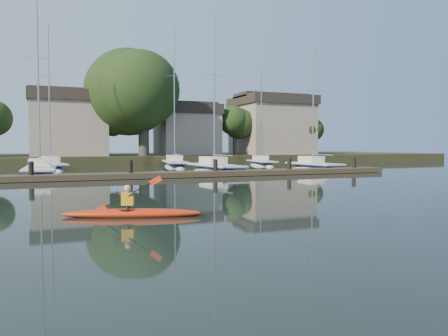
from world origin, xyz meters
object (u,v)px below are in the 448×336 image
object	(u,v)px
sailboat_1	(40,179)
sailboat_3	(216,175)
kayak	(132,211)
sailboat_5	(51,172)
sailboat_6	(175,169)
sailboat_4	(314,172)
sailboat_7	(262,167)
dock	(174,174)

from	to	relation	value
sailboat_1	sailboat_3	xyz separation A→B (m)	(13.10, -0.51, -0.01)
kayak	sailboat_5	size ratio (longest dim) A/B	0.30
sailboat_5	sailboat_6	distance (m)	11.63
kayak	sailboat_5	bearing A→B (deg)	112.20
sailboat_1	sailboat_4	world-z (taller)	sailboat_1
kayak	sailboat_7	world-z (taller)	sailboat_7
sailboat_3	sailboat_7	size ratio (longest dim) A/B	1.17
kayak	sailboat_3	xyz separation A→B (m)	(10.01, 19.59, -0.37)
dock	sailboat_6	size ratio (longest dim) A/B	2.17
sailboat_3	sailboat_5	distance (m)	15.51
sailboat_4	sailboat_6	size ratio (longest dim) A/B	0.78
kayak	sailboat_7	size ratio (longest dim) A/B	0.37
kayak	dock	size ratio (longest dim) A/B	0.13
sailboat_6	sailboat_7	distance (m)	9.40
kayak	sailboat_1	bearing A→B (deg)	116.21
sailboat_1	sailboat_5	size ratio (longest dim) A/B	1.00
kayak	sailboat_4	bearing A→B (deg)	62.78
sailboat_1	sailboat_6	bearing A→B (deg)	37.57
sailboat_1	sailboat_7	world-z (taller)	sailboat_1
sailboat_3	sailboat_5	xyz separation A→B (m)	(-12.40, 9.31, 0.02)
sailboat_3	dock	bearing A→B (deg)	-144.30
sailboat_6	kayak	bearing A→B (deg)	-99.17
dock	sailboat_6	bearing A→B (deg)	74.80
sailboat_3	sailboat_6	bearing A→B (deg)	88.89
sailboat_1	sailboat_5	world-z (taller)	sailboat_5
sailboat_4	sailboat_6	distance (m)	14.01
kayak	dock	bearing A→B (deg)	87.99
kayak	sailboat_7	bearing A→B (deg)	74.41
sailboat_1	kayak	bearing A→B (deg)	-80.27
sailboat_4	sailboat_6	world-z (taller)	sailboat_6
sailboat_5	sailboat_7	bearing A→B (deg)	-8.91
sailboat_6	sailboat_7	size ratio (longest dim) A/B	1.34
sailboat_4	dock	bearing A→B (deg)	-169.32
sailboat_3	kayak	bearing A→B (deg)	-122.82
sailboat_3	sailboat_7	distance (m)	12.44
kayak	sailboat_4	distance (m)	27.28
dock	sailboat_3	size ratio (longest dim) A/B	2.50
sailboat_7	sailboat_1	bearing A→B (deg)	-149.24
kayak	sailboat_4	world-z (taller)	sailboat_4
sailboat_4	sailboat_1	bearing A→B (deg)	173.44
dock	sailboat_1	world-z (taller)	sailboat_1
sailboat_1	sailboat_3	world-z (taller)	sailboat_1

